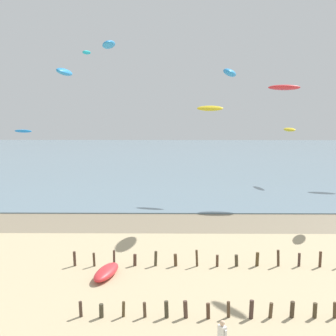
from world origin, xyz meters
TOP-DOWN VIEW (x-y plane):
  - wet_sand_strip at (0.00, 26.69)m, footprint 120.00×5.97m
  - sea at (0.00, 64.68)m, footprint 160.00×70.00m
  - groyne_mid at (4.64, 10.03)m, footprint 12.48×0.36m
  - groyne_far at (5.41, 16.82)m, footprint 18.17×0.35m
  - grounded_kite at (-1.33, 15.04)m, footprint 1.72×3.05m
  - kite_aloft_0 at (-8.22, 48.07)m, footprint 1.03×2.78m
  - kite_aloft_1 at (6.46, 36.70)m, footprint 2.90×1.63m
  - kite_aloft_2 at (16.77, 44.76)m, footprint 1.51×2.69m
  - kite_aloft_3 at (13.91, 36.33)m, footprint 3.29×1.30m
  - kite_aloft_5 at (-14.06, 39.99)m, footprint 2.24×1.21m
  - kite_aloft_6 at (-5.83, 25.41)m, footprint 1.25×3.19m
  - kite_aloft_8 at (-1.45, 19.02)m, footprint 0.91×2.50m
  - kite_aloft_10 at (7.39, 28.45)m, footprint 1.77×3.71m

SIDE VIEW (x-z plane):
  - wet_sand_strip at x=0.00m, z-range 0.00..0.01m
  - sea at x=0.00m, z-range 0.00..0.10m
  - grounded_kite at x=-1.33m, z-range 0.00..0.58m
  - groyne_mid at x=4.64m, z-range -0.06..0.86m
  - groyne_far at x=5.41m, z-range -0.09..0.98m
  - kite_aloft_2 at x=16.77m, z-range 6.32..6.88m
  - kite_aloft_5 at x=-14.06m, z-range 6.53..6.99m
  - kite_aloft_1 at x=6.46m, z-range 8.99..9.75m
  - kite_aloft_3 at x=13.91m, z-range 11.12..11.84m
  - kite_aloft_6 at x=-5.83m, z-range 12.05..12.89m
  - kite_aloft_10 at x=7.39m, z-range 12.08..13.03m
  - kite_aloft_8 at x=-1.45m, z-range 13.50..14.16m
  - kite_aloft_0 at x=-8.22m, z-range 15.77..16.31m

